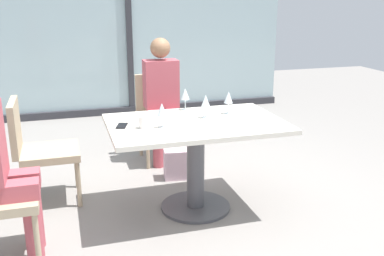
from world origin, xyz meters
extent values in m
plane|color=gray|center=(0.00, 0.00, 0.00)|extent=(12.00, 12.00, 0.00)
cube|color=#9DB7BC|center=(0.00, 3.20, 1.35)|extent=(4.54, 0.03, 2.70)
cube|color=#2D2D33|center=(0.00, 3.17, 1.35)|extent=(0.08, 0.06, 2.70)
cube|color=#2D2D33|center=(0.00, 3.17, 0.05)|extent=(4.54, 0.10, 0.10)
cube|color=silver|center=(0.00, 0.00, 0.71)|extent=(1.34, 0.88, 0.04)
cylinder|color=#4C4C51|center=(0.00, 0.00, 0.35)|extent=(0.14, 0.14, 0.69)
cylinder|color=#4C4C51|center=(0.00, 0.00, 0.01)|extent=(0.56, 0.56, 0.02)
cube|color=tan|center=(0.00, 1.15, 0.42)|extent=(0.46, 0.46, 0.06)
cube|color=tan|center=(0.00, 1.40, 0.66)|extent=(0.46, 0.05, 0.42)
cylinder|color=tan|center=(-0.20, 0.95, 0.20)|extent=(0.04, 0.04, 0.39)
cylinder|color=tan|center=(0.20, 0.95, 0.20)|extent=(0.04, 0.04, 0.39)
cylinder|color=tan|center=(-0.20, 1.35, 0.20)|extent=(0.04, 0.04, 0.39)
cylinder|color=tan|center=(0.20, 1.35, 0.20)|extent=(0.04, 0.04, 0.39)
cube|color=tan|center=(-1.39, -0.33, 0.42)|extent=(0.46, 0.46, 0.06)
cylinder|color=tan|center=(-1.19, -0.53, 0.20)|extent=(0.04, 0.04, 0.39)
cylinder|color=tan|center=(-1.19, -0.13, 0.20)|extent=(0.04, 0.04, 0.39)
cube|color=tan|center=(-1.10, 0.49, 0.42)|extent=(0.46, 0.46, 0.06)
cube|color=tan|center=(-1.35, 0.49, 0.66)|extent=(0.05, 0.46, 0.42)
cylinder|color=tan|center=(-0.90, 0.29, 0.20)|extent=(0.04, 0.04, 0.39)
cylinder|color=tan|center=(-0.90, 0.69, 0.20)|extent=(0.04, 0.04, 0.39)
cylinder|color=tan|center=(-1.30, 0.29, 0.20)|extent=(0.04, 0.04, 0.39)
cylinder|color=tan|center=(-1.30, 0.69, 0.20)|extent=(0.04, 0.04, 0.39)
cylinder|color=#B24C56|center=(-0.09, 0.98, 0.23)|extent=(0.11, 0.11, 0.45)
cube|color=#B24C56|center=(-0.09, 1.07, 0.51)|extent=(0.13, 0.32, 0.11)
cylinder|color=#B24C56|center=(0.09, 0.98, 0.23)|extent=(0.11, 0.11, 0.45)
cube|color=#B24C56|center=(0.09, 1.07, 0.51)|extent=(0.13, 0.32, 0.11)
cube|color=#B24C56|center=(0.00, 1.20, 0.80)|extent=(0.34, 0.20, 0.48)
sphere|color=#936B4C|center=(0.00, 1.20, 1.16)|extent=(0.20, 0.20, 0.20)
cylinder|color=#B24C56|center=(-1.21, -0.42, 0.23)|extent=(0.11, 0.11, 0.45)
cube|color=#B24C56|center=(-1.31, -0.42, 0.51)|extent=(0.32, 0.13, 0.11)
cylinder|color=#B24C56|center=(-1.21, -0.24, 0.23)|extent=(0.11, 0.11, 0.45)
cube|color=#B24C56|center=(-1.31, -0.24, 0.51)|extent=(0.32, 0.13, 0.11)
cylinder|color=silver|center=(0.02, 0.38, 0.73)|extent=(0.06, 0.06, 0.00)
cylinder|color=silver|center=(0.02, 0.38, 0.78)|extent=(0.01, 0.01, 0.08)
cone|color=silver|center=(0.02, 0.38, 0.87)|extent=(0.07, 0.07, 0.09)
cylinder|color=silver|center=(-0.28, -0.08, 0.73)|extent=(0.06, 0.06, 0.00)
cylinder|color=silver|center=(-0.28, -0.08, 0.78)|extent=(0.01, 0.01, 0.08)
cone|color=silver|center=(-0.28, -0.08, 0.87)|extent=(0.07, 0.07, 0.09)
cylinder|color=silver|center=(0.11, 0.09, 0.73)|extent=(0.06, 0.06, 0.00)
cylinder|color=silver|center=(0.11, 0.09, 0.78)|extent=(0.01, 0.01, 0.08)
cone|color=silver|center=(0.11, 0.09, 0.87)|extent=(0.07, 0.07, 0.09)
cylinder|color=silver|center=(0.32, 0.15, 0.73)|extent=(0.06, 0.06, 0.00)
cylinder|color=silver|center=(0.32, 0.15, 0.78)|extent=(0.01, 0.01, 0.08)
cone|color=silver|center=(0.32, 0.15, 0.87)|extent=(0.07, 0.07, 0.09)
cylinder|color=white|center=(-0.41, -0.06, 0.78)|extent=(0.08, 0.08, 0.09)
cube|color=black|center=(-0.56, 0.04, 0.73)|extent=(0.11, 0.16, 0.01)
cube|color=beige|center=(0.04, 0.64, 0.14)|extent=(0.32, 0.20, 0.28)
camera|label=1|loc=(-0.97, -3.15, 1.67)|focal=41.81mm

